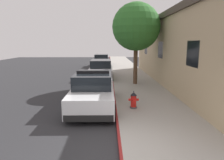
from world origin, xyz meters
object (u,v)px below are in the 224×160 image
parked_car_dark_far (101,61)px  fire_hydrant (134,100)px  parked_car_silver_ahead (101,70)px  police_cruiser (93,91)px  street_tree (136,27)px

parked_car_dark_far → fire_hydrant: size_ratio=6.37×
fire_hydrant → parked_car_silver_ahead: bearing=101.2°
parked_car_silver_ahead → fire_hydrant: bearing=-78.8°
police_cruiser → parked_car_dark_far: (-0.17, 17.05, -0.00)m
fire_hydrant → street_tree: 6.60m
police_cruiser → parked_car_silver_ahead: police_cruiser is taller
street_tree → fire_hydrant: bearing=-98.0°
parked_car_dark_far → fire_hydrant: bearing=-83.7°
police_cruiser → street_tree: 6.37m
police_cruiser → fire_hydrant: size_ratio=6.37×
police_cruiser → parked_car_silver_ahead: bearing=89.4°
police_cruiser → parked_car_dark_far: size_ratio=1.00×
parked_car_dark_far → street_tree: bearing=-77.4°
parked_car_dark_far → parked_car_silver_ahead: bearing=-88.4°
street_tree → parked_car_silver_ahead: bearing=129.3°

